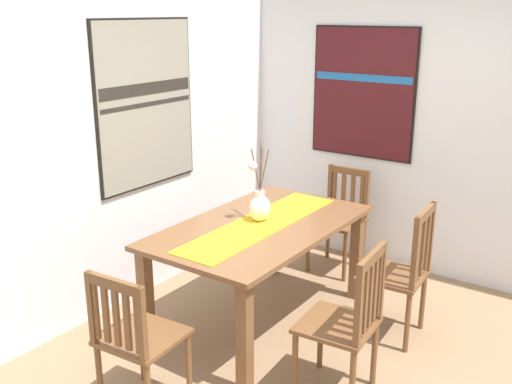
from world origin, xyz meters
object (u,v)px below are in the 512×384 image
at_px(chair_1, 340,217).
at_px(painting_on_back_wall, 146,104).
at_px(centerpiece_vase, 259,205).
at_px(chair_2, 135,337).
at_px(chair_3, 348,320).
at_px(dining_table, 260,239).
at_px(chair_0, 401,271).
at_px(painting_on_side_wall, 363,93).

height_order(chair_1, painting_on_back_wall, painting_on_back_wall).
xyz_separation_m(centerpiece_vase, chair_2, (-1.30, -0.06, -0.41)).
bearing_deg(chair_2, centerpiece_vase, 2.53).
bearing_deg(chair_2, chair_3, -47.95).
height_order(dining_table, chair_3, chair_3).
height_order(chair_0, chair_3, chair_0).
distance_m(centerpiece_vase, chair_1, 1.22).
bearing_deg(painting_on_back_wall, painting_on_side_wall, -34.65).
bearing_deg(chair_0, chair_1, 47.60).
height_order(chair_1, chair_2, chair_1).
bearing_deg(dining_table, centerpiece_vase, 39.00).
height_order(chair_0, painting_on_side_wall, painting_on_side_wall).
relative_size(centerpiece_vase, chair_2, 0.62).
bearing_deg(chair_0, chair_2, 151.28).
relative_size(centerpiece_vase, chair_3, 0.58).
relative_size(chair_3, painting_on_side_wall, 0.84).
relative_size(chair_0, chair_2, 1.09).
relative_size(chair_2, painting_on_back_wall, 0.70).
bearing_deg(chair_1, chair_3, -151.51).
bearing_deg(painting_on_side_wall, centerpiece_vase, 177.15).
relative_size(dining_table, chair_2, 1.87).
distance_m(chair_0, painting_on_side_wall, 1.77).
bearing_deg(chair_0, centerpiece_vase, 109.72).
xyz_separation_m(centerpiece_vase, painting_on_back_wall, (-0.08, 1.01, 0.64)).
height_order(chair_3, painting_on_side_wall, painting_on_side_wall).
relative_size(dining_table, painting_on_back_wall, 1.30).
relative_size(chair_0, painting_on_side_wall, 0.86).
bearing_deg(chair_3, painting_on_side_wall, 24.23).
bearing_deg(chair_3, chair_2, 132.05).
distance_m(chair_1, painting_on_side_wall, 1.10).
bearing_deg(chair_1, painting_on_back_wall, 138.82).
bearing_deg(chair_3, chair_1, 28.49).
height_order(centerpiece_vase, chair_2, centerpiece_vase).
relative_size(chair_0, painting_on_back_wall, 0.76).
height_order(centerpiece_vase, painting_on_back_wall, painting_on_back_wall).
distance_m(chair_2, chair_3, 1.21).
bearing_deg(chair_1, chair_2, 179.67).
xyz_separation_m(chair_2, chair_3, (0.81, -0.90, 0.02)).
xyz_separation_m(dining_table, chair_3, (-0.43, -0.91, -0.16)).
bearing_deg(painting_on_back_wall, chair_1, -41.18).
bearing_deg(dining_table, chair_3, -115.18).
distance_m(chair_0, chair_3, 0.83).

